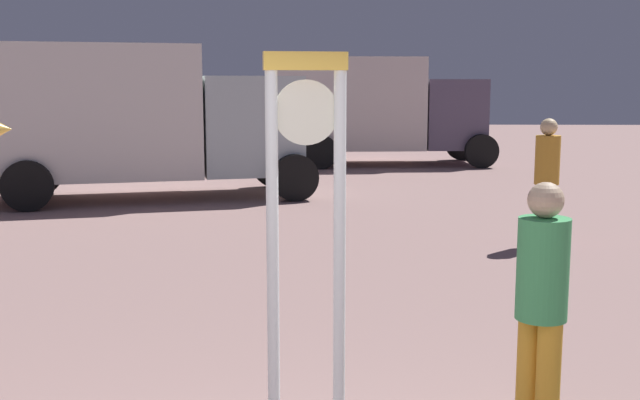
{
  "coord_description": "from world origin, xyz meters",
  "views": [
    {
      "loc": [
        0.22,
        -2.76,
        2.22
      ],
      "look_at": [
        0.0,
        4.02,
        1.2
      ],
      "focal_mm": 43.35,
      "sensor_mm": 36.0,
      "label": 1
    }
  ],
  "objects_px": {
    "person_near_clock": "(541,299)",
    "box_truck_far": "(368,107)",
    "standing_clock": "(306,223)",
    "person_distant": "(547,175)",
    "box_truck_near": "(117,117)"
  },
  "relations": [
    {
      "from": "person_near_clock",
      "to": "box_truck_far",
      "type": "relative_size",
      "value": 0.26
    },
    {
      "from": "person_near_clock",
      "to": "standing_clock",
      "type": "bearing_deg",
      "value": -166.94
    },
    {
      "from": "person_distant",
      "to": "person_near_clock",
      "type": "bearing_deg",
      "value": -104.68
    },
    {
      "from": "box_truck_far",
      "to": "person_near_clock",
      "type": "bearing_deg",
      "value": -88.09
    },
    {
      "from": "person_near_clock",
      "to": "person_distant",
      "type": "distance_m",
      "value": 6.24
    },
    {
      "from": "standing_clock",
      "to": "box_truck_far",
      "type": "distance_m",
      "value": 17.17
    },
    {
      "from": "person_distant",
      "to": "standing_clock",
      "type": "bearing_deg",
      "value": -115.29
    },
    {
      "from": "box_truck_near",
      "to": "box_truck_far",
      "type": "distance_m",
      "value": 8.37
    },
    {
      "from": "standing_clock",
      "to": "person_near_clock",
      "type": "height_order",
      "value": "standing_clock"
    },
    {
      "from": "standing_clock",
      "to": "box_truck_near",
      "type": "relative_size",
      "value": 0.33
    },
    {
      "from": "standing_clock",
      "to": "box_truck_near",
      "type": "xyz_separation_m",
      "value": [
        -4.14,
        10.44,
        0.16
      ]
    },
    {
      "from": "box_truck_near",
      "to": "person_near_clock",
      "type": "bearing_deg",
      "value": -61.15
    },
    {
      "from": "person_near_clock",
      "to": "box_truck_far",
      "type": "height_order",
      "value": "box_truck_far"
    },
    {
      "from": "box_truck_near",
      "to": "box_truck_far",
      "type": "height_order",
      "value": "box_truck_near"
    },
    {
      "from": "person_distant",
      "to": "box_truck_near",
      "type": "relative_size",
      "value": 0.25
    }
  ]
}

